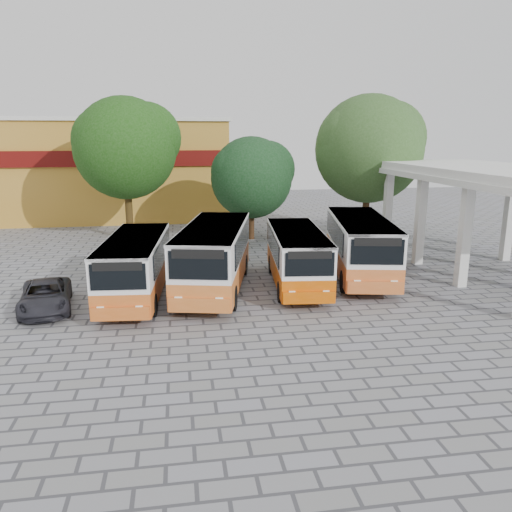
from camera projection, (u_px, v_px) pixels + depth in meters
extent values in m
plane|color=gray|center=(308.00, 308.00, 20.60)|extent=(90.00, 90.00, 0.00)
cube|color=silver|center=(388.00, 208.00, 31.28)|extent=(0.45, 0.45, 5.00)
cube|color=silver|center=(466.00, 206.00, 32.08)|extent=(0.45, 0.45, 5.00)
cube|color=silver|center=(495.00, 171.00, 24.80)|extent=(6.60, 15.60, 0.40)
cube|color=silver|center=(494.00, 178.00, 24.89)|extent=(6.80, 15.80, 0.30)
cube|color=#B57F27|center=(108.00, 170.00, 42.96)|extent=(20.00, 10.00, 8.00)
cube|color=#590C0A|center=(98.00, 159.00, 37.78)|extent=(20.00, 0.20, 1.20)
cube|color=silver|center=(105.00, 120.00, 41.98)|extent=(20.40, 10.40, 0.30)
cube|color=#CD5B1C|center=(136.00, 279.00, 21.65)|extent=(2.81, 7.53, 0.97)
cube|color=white|center=(135.00, 253.00, 21.38)|extent=(2.81, 7.53, 1.35)
cube|color=white|center=(134.00, 239.00, 21.23)|extent=(2.85, 7.53, 0.11)
cube|color=black|center=(108.00, 254.00, 21.20)|extent=(0.55, 6.07, 0.97)
cube|color=black|center=(161.00, 252.00, 21.54)|extent=(0.55, 6.07, 0.97)
cube|color=black|center=(127.00, 277.00, 17.82)|extent=(1.98, 0.21, 0.97)
cube|color=black|center=(126.00, 266.00, 17.72)|extent=(1.75, 0.20, 0.31)
cylinder|color=black|center=(106.00, 307.00, 19.29)|extent=(0.26, 0.92, 0.92)
cylinder|color=black|center=(158.00, 304.00, 19.59)|extent=(0.26, 0.92, 0.92)
cylinder|color=black|center=(119.00, 274.00, 23.89)|extent=(0.26, 0.92, 0.92)
cylinder|color=black|center=(161.00, 272.00, 24.19)|extent=(0.26, 0.92, 0.92)
cube|color=#CD6726|center=(215.00, 270.00, 22.74)|extent=(4.20, 8.58, 1.08)
cube|color=white|center=(214.00, 243.00, 22.44)|extent=(4.20, 8.58, 1.51)
cube|color=white|center=(214.00, 227.00, 22.27)|extent=(4.25, 8.59, 0.12)
cube|color=black|center=(186.00, 243.00, 22.24)|extent=(1.52, 6.65, 1.08)
cube|color=black|center=(242.00, 241.00, 22.62)|extent=(1.52, 6.65, 1.08)
cube|color=black|center=(222.00, 265.00, 18.46)|extent=(2.17, 0.53, 1.08)
cube|color=black|center=(222.00, 254.00, 18.36)|extent=(1.92, 0.48, 0.35)
cylinder|color=black|center=(192.00, 299.00, 20.10)|extent=(0.29, 1.03, 1.03)
cylinder|color=black|center=(247.00, 296.00, 20.44)|extent=(0.29, 1.03, 1.03)
cylinder|color=black|center=(189.00, 265.00, 25.25)|extent=(0.29, 1.03, 1.03)
cylinder|color=black|center=(233.00, 264.00, 25.58)|extent=(0.29, 1.03, 1.03)
cube|color=#CD5001|center=(297.00, 269.00, 23.43)|extent=(2.90, 7.46, 0.96)
cube|color=white|center=(297.00, 245.00, 23.16)|extent=(2.90, 7.46, 1.34)
cube|color=white|center=(297.00, 232.00, 23.02)|extent=(2.95, 7.47, 0.11)
cube|color=black|center=(274.00, 245.00, 22.99)|extent=(0.65, 5.98, 0.96)
cube|color=black|center=(320.00, 244.00, 23.33)|extent=(0.65, 5.98, 0.96)
cube|color=black|center=(319.00, 264.00, 19.65)|extent=(1.95, 0.25, 0.96)
cube|color=black|center=(319.00, 255.00, 19.56)|extent=(1.73, 0.23, 0.31)
cylinder|color=black|center=(287.00, 292.00, 21.10)|extent=(0.25, 0.91, 0.91)
cylinder|color=black|center=(332.00, 290.00, 21.40)|extent=(0.25, 0.91, 0.91)
cylinder|color=black|center=(267.00, 265.00, 25.64)|extent=(0.25, 0.91, 0.91)
cylinder|color=black|center=(304.00, 263.00, 25.94)|extent=(0.25, 0.91, 0.91)
cube|color=#CF652A|center=(359.00, 259.00, 24.91)|extent=(3.98, 8.49, 1.07)
cube|color=white|center=(361.00, 233.00, 24.61)|extent=(3.98, 8.49, 1.50)
cube|color=white|center=(361.00, 220.00, 24.45)|extent=(4.03, 8.50, 0.12)
cube|color=black|center=(336.00, 234.00, 24.42)|extent=(1.35, 6.63, 1.07)
cube|color=black|center=(385.00, 232.00, 24.80)|extent=(1.35, 6.63, 1.07)
cube|color=black|center=(396.00, 252.00, 20.66)|extent=(2.17, 0.47, 1.07)
cube|color=black|center=(397.00, 242.00, 20.56)|extent=(1.92, 0.43, 0.35)
cylinder|color=black|center=(356.00, 283.00, 22.29)|extent=(0.29, 1.02, 1.02)
cylinder|color=black|center=(403.00, 281.00, 22.63)|extent=(0.29, 1.02, 1.02)
cylinder|color=black|center=(323.00, 255.00, 27.40)|extent=(0.29, 1.02, 1.02)
cylinder|color=black|center=(361.00, 254.00, 27.73)|extent=(0.29, 1.02, 1.02)
cylinder|color=#4B3515|center=(129.00, 207.00, 33.49)|extent=(0.49, 0.49, 4.45)
sphere|color=#15400A|center=(125.00, 148.00, 32.57)|extent=(6.65, 6.65, 6.65)
sphere|color=#15400A|center=(146.00, 138.00, 32.90)|extent=(4.66, 4.66, 4.66)
sphere|color=#15400A|center=(106.00, 140.00, 32.09)|extent=(4.32, 4.32, 4.32)
cylinder|color=#422916|center=(252.00, 216.00, 33.89)|extent=(0.38, 0.38, 3.18)
sphere|color=black|center=(251.00, 178.00, 33.28)|extent=(5.44, 5.44, 5.44)
sphere|color=black|center=(267.00, 169.00, 33.61)|extent=(3.81, 3.81, 3.81)
sphere|color=black|center=(238.00, 172.00, 32.85)|extent=(3.53, 3.53, 3.53)
cylinder|color=#462E1A|center=(366.00, 205.00, 34.40)|extent=(0.47, 0.47, 4.49)
sphere|color=#294B1B|center=(369.00, 149.00, 33.51)|extent=(7.22, 7.22, 7.22)
sphere|color=#294B1B|center=(388.00, 138.00, 33.85)|extent=(5.05, 5.05, 5.05)
sphere|color=#294B1B|center=(352.00, 141.00, 33.00)|extent=(4.69, 4.69, 4.69)
imported|color=#25252C|center=(46.00, 296.00, 20.23)|extent=(2.61, 4.45, 1.16)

